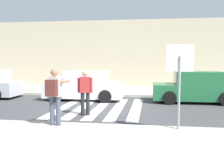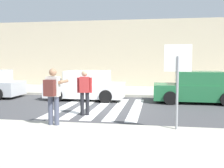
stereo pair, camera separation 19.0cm
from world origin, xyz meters
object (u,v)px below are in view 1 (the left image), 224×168
photographer_with_backpack (54,92)px  stop_sign (180,68)px  pedestrian_crossing (85,90)px  parked_car_green (196,88)px  parked_car_white (85,86)px

photographer_with_backpack → stop_sign: bearing=2.3°
pedestrian_crossing → parked_car_green: (4.68, 3.76, -0.25)m
parked_car_white → parked_car_green: size_ratio=1.00×
parked_car_white → pedestrian_crossing: bearing=-75.5°
pedestrian_crossing → parked_car_white: (-0.98, 3.76, -0.25)m
photographer_with_backpack → parked_car_green: size_ratio=0.42×
photographer_with_backpack → pedestrian_crossing: (0.39, 2.17, -0.19)m
pedestrian_crossing → parked_car_green: bearing=38.8°
pedestrian_crossing → parked_car_green: size_ratio=0.42×
photographer_with_backpack → parked_car_green: photographer_with_backpack is taller
parked_car_green → stop_sign: bearing=-103.6°
stop_sign → photographer_with_backpack: size_ratio=1.40×
stop_sign → pedestrian_crossing: bearing=148.3°
photographer_with_backpack → pedestrian_crossing: size_ratio=1.00×
stop_sign → photographer_with_backpack: bearing=-177.7°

